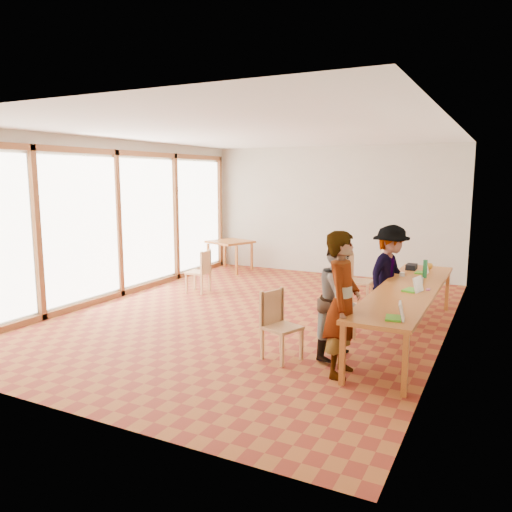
{
  "coord_description": "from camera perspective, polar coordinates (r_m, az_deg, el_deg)",
  "views": [
    {
      "loc": [
        3.69,
        -7.28,
        2.31
      ],
      "look_at": [
        0.28,
        -0.55,
        1.1
      ],
      "focal_mm": 35.0,
      "sensor_mm": 36.0,
      "label": 1
    }
  ],
  "objects": [
    {
      "name": "window_wall",
      "position": [
        9.9,
        -15.54,
        4.08
      ],
      "size": [
        0.1,
        8.0,
        3.0
      ],
      "primitive_type": "cube",
      "color": "white",
      "rests_on": "ground"
    },
    {
      "name": "person_near",
      "position": [
        5.86,
        9.84,
        -5.44
      ],
      "size": [
        0.46,
        0.65,
        1.7
      ],
      "primitive_type": "imported",
      "rotation": [
        0.0,
        0.0,
        1.65
      ],
      "color": "gray",
      "rests_on": "ground"
    },
    {
      "name": "chair_near",
      "position": [
        6.4,
        2.38,
        -6.98
      ],
      "size": [
        0.53,
        0.53,
        0.47
      ],
      "rotation": [
        0.0,
        0.0,
        -0.35
      ],
      "color": "tan",
      "rests_on": "ground"
    },
    {
      "name": "black_pouch",
      "position": [
        8.83,
        17.34,
        -1.19
      ],
      "size": [
        0.16,
        0.26,
        0.09
      ],
      "primitive_type": "cube",
      "color": "black",
      "rests_on": "communal_table"
    },
    {
      "name": "ceiling",
      "position": [
        8.19,
        -0.03,
        14.08
      ],
      "size": [
        6.0,
        8.0,
        0.04
      ],
      "primitive_type": "cube",
      "color": "white",
      "rests_on": "wall_back"
    },
    {
      "name": "chair_empty",
      "position": [
        9.63,
        14.96,
        -1.4
      ],
      "size": [
        0.61,
        0.61,
        0.53
      ],
      "rotation": [
        0.0,
        0.0,
        0.41
      ],
      "color": "tan",
      "rests_on": "ground"
    },
    {
      "name": "side_table",
      "position": [
        12.2,
        -2.96,
        1.37
      ],
      "size": [
        0.9,
        0.9,
        0.75
      ],
      "rotation": [
        0.0,
        0.0,
        -0.34
      ],
      "color": "#B46328",
      "rests_on": "ground"
    },
    {
      "name": "person_mid",
      "position": [
        6.44,
        9.59,
        -4.9
      ],
      "size": [
        0.66,
        0.81,
        1.53
      ],
      "primitive_type": "imported",
      "rotation": [
        0.0,
        0.0,
        1.45
      ],
      "color": "gray",
      "rests_on": "ground"
    },
    {
      "name": "chair_far",
      "position": [
        9.15,
        11.2,
        -2.04
      ],
      "size": [
        0.44,
        0.44,
        0.49
      ],
      "rotation": [
        0.0,
        0.0,
        0.02
      ],
      "color": "tan",
      "rests_on": "ground"
    },
    {
      "name": "yellow_mug",
      "position": [
        8.92,
        19.14,
        -1.14
      ],
      "size": [
        0.17,
        0.17,
        0.1
      ],
      "primitive_type": "imported",
      "rotation": [
        0.0,
        0.0,
        -0.38
      ],
      "color": "gold",
      "rests_on": "communal_table"
    },
    {
      "name": "laptop_mid",
      "position": [
        7.16,
        17.68,
        -3.44
      ],
      "size": [
        0.27,
        0.29,
        0.21
      ],
      "rotation": [
        0.0,
        0.0,
        -0.25
      ],
      "color": "green",
      "rests_on": "communal_table"
    },
    {
      "name": "ground",
      "position": [
        8.48,
        -0.03,
        -6.69
      ],
      "size": [
        8.0,
        8.0,
        0.0
      ],
      "primitive_type": "plane",
      "color": "#9F5326",
      "rests_on": "ground"
    },
    {
      "name": "communal_table",
      "position": [
        7.37,
        16.93,
        -3.89
      ],
      "size": [
        0.8,
        4.0,
        0.75
      ],
      "color": "#B46328",
      "rests_on": "ground"
    },
    {
      "name": "chair_spare",
      "position": [
        9.98,
        -6.2,
        -1.26
      ],
      "size": [
        0.43,
        0.43,
        0.45
      ],
      "rotation": [
        0.0,
        0.0,
        3.22
      ],
      "color": "tan",
      "rests_on": "ground"
    },
    {
      "name": "green_bottle",
      "position": [
        8.16,
        18.76,
        -1.4
      ],
      "size": [
        0.07,
        0.07,
        0.28
      ],
      "primitive_type": "cylinder",
      "color": "#228147",
      "rests_on": "communal_table"
    },
    {
      "name": "condiment_cup",
      "position": [
        8.2,
        16.37,
        -2.02
      ],
      "size": [
        0.08,
        0.08,
        0.06
      ],
      "primitive_type": "cylinder",
      "color": "white",
      "rests_on": "communal_table"
    },
    {
      "name": "wall_right",
      "position": [
        7.36,
        21.31,
        2.16
      ],
      "size": [
        0.1,
        8.0,
        3.0
      ],
      "primitive_type": "cube",
      "color": "beige",
      "rests_on": "ground"
    },
    {
      "name": "laptop_near",
      "position": [
        5.74,
        15.87,
        -6.47
      ],
      "size": [
        0.24,
        0.26,
        0.2
      ],
      "rotation": [
        0.0,
        0.0,
        0.16
      ],
      "color": "green",
      "rests_on": "communal_table"
    },
    {
      "name": "pink_phone",
      "position": [
        7.33,
        19.09,
        -3.63
      ],
      "size": [
        0.05,
        0.1,
        0.01
      ],
      "primitive_type": "cube",
      "color": "#BD4481",
      "rests_on": "communal_table"
    },
    {
      "name": "wall_front",
      "position": [
        5.01,
        -21.23,
        -0.83
      ],
      "size": [
        6.0,
        0.1,
        3.0
      ],
      "primitive_type": "cube",
      "color": "beige",
      "rests_on": "ground"
    },
    {
      "name": "laptop_far",
      "position": [
        8.51,
        18.58,
        -1.58
      ],
      "size": [
        0.2,
        0.23,
        0.18
      ],
      "rotation": [
        0.0,
        0.0,
        -0.08
      ],
      "color": "green",
      "rests_on": "communal_table"
    },
    {
      "name": "person_far",
      "position": [
        8.08,
        15.07,
        -2.1
      ],
      "size": [
        0.83,
        1.13,
        1.57
      ],
      "primitive_type": "imported",
      "rotation": [
        0.0,
        0.0,
        1.3
      ],
      "color": "gray",
      "rests_on": "ground"
    },
    {
      "name": "clear_glass",
      "position": [
        7.74,
        18.34,
        -2.65
      ],
      "size": [
        0.07,
        0.07,
        0.09
      ],
      "primitive_type": "cylinder",
      "color": "silver",
      "rests_on": "communal_table"
    },
    {
      "name": "wall_back",
      "position": [
        11.9,
        8.76,
        5.1
      ],
      "size": [
        6.0,
        0.1,
        3.0
      ],
      "primitive_type": "cube",
      "color": "beige",
      "rests_on": "ground"
    },
    {
      "name": "chair_mid",
      "position": [
        7.38,
        9.11,
        -4.77
      ],
      "size": [
        0.52,
        0.52,
        0.48
      ],
      "rotation": [
        0.0,
        0.0,
        0.27
      ],
      "color": "tan",
      "rests_on": "ground"
    }
  ]
}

